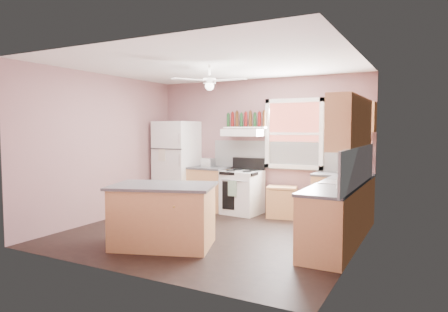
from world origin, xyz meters
The scene contains 32 objects.
floor centered at (0.00, 0.00, 0.00)m, with size 4.50×4.50×0.00m, color black.
ceiling centered at (0.00, 0.00, 2.70)m, with size 4.50×4.50×0.00m, color white.
wall_back centered at (0.00, 2.02, 1.35)m, with size 4.50×0.05×2.70m, color #875F60.
wall_right centered at (2.27, 0.00, 1.35)m, with size 0.05×4.00×2.70m, color #875F60.
wall_left centered at (-2.27, 0.00, 1.35)m, with size 0.05×4.00×2.70m, color #875F60.
backsplash_back centered at (0.45, 1.99, 1.18)m, with size 2.90×0.03×0.55m, color white.
backsplash_right centered at (2.23, 0.30, 1.18)m, with size 0.03×2.60×0.55m, color white.
window_view centered at (0.75, 1.98, 1.60)m, with size 1.00×0.02×1.20m, color brown.
window_frame centered at (0.75, 1.96, 1.60)m, with size 1.16×0.07×1.36m, color white.
refrigerator centered at (-1.76, 1.63, 0.93)m, with size 0.79×0.76×1.85m, color white.
base_cabinet_left centered at (-1.06, 1.70, 0.43)m, with size 0.90×0.60×0.86m, color tan.
counter_left centered at (-1.06, 1.70, 0.88)m, with size 0.92×0.62×0.04m, color #414144.
toaster centered at (-1.01, 1.69, 0.99)m, with size 0.28×0.16×0.18m, color silver.
stove centered at (-0.20, 1.65, 0.43)m, with size 0.71×0.64×0.86m, color white.
range_hood centered at (-0.23, 1.75, 1.62)m, with size 0.78×0.50×0.14m, color white.
bottle_shelf centered at (-0.23, 1.87, 1.72)m, with size 0.90×0.26×0.03m, color white.
cart centered at (0.62, 1.67, 0.27)m, with size 0.55×0.37×0.55m, color tan.
base_cabinet_corner centered at (1.75, 1.70, 0.43)m, with size 1.00×0.60×0.86m, color tan.
base_cabinet_right centered at (1.95, 0.30, 0.43)m, with size 0.60×2.20×0.86m, color tan.
counter_corner centered at (1.75, 1.70, 0.88)m, with size 1.02×0.62×0.04m, color #414144.
counter_right centered at (1.94, 0.30, 0.88)m, with size 0.62×2.22×0.04m, color #414144.
sink centered at (1.94, 0.50, 0.90)m, with size 0.55×0.45×0.03m, color silver.
faucet centered at (2.10, 0.50, 0.97)m, with size 0.03×0.03×0.14m, color silver.
upper_cabinet_right centered at (2.08, 0.50, 1.78)m, with size 0.33×1.80×0.76m, color tan.
upper_cabinet_corner centered at (1.95, 1.83, 1.90)m, with size 0.60×0.33×0.52m, color tan.
paper_towel centered at (2.07, 1.86, 1.25)m, with size 0.12×0.12×0.26m, color white.
island centered at (-0.27, -0.88, 0.43)m, with size 1.37×0.87×0.86m, color tan.
island_top centered at (-0.27, -0.88, 0.88)m, with size 1.45×0.95×0.04m, color #414144.
ceiling_fan_hub centered at (0.00, 0.00, 2.45)m, with size 0.20×0.20×0.08m, color white.
soap_bottle centered at (2.07, -0.16, 1.01)m, with size 0.09×0.09×0.23m, color silver.
red_caddy centered at (1.96, 0.99, 0.95)m, with size 0.18×0.12×0.10m, color #B40F26.
wine_bottles centered at (-0.23, 1.87, 1.88)m, with size 0.86×0.06×0.31m.
Camera 1 is at (3.16, -5.50, 1.71)m, focal length 32.00 mm.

